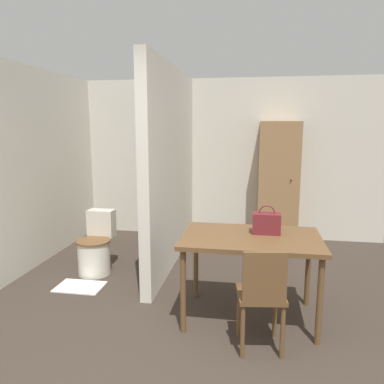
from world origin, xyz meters
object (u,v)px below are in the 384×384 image
Objects in this scene: wooden_chair at (262,294)px; toilet at (96,248)px; dining_table at (251,245)px; wooden_cabinet at (278,184)px; handbag at (266,223)px.

wooden_chair is 2.39m from toilet.
wooden_cabinet is at bearing 81.22° from dining_table.
toilet is at bearing 160.72° from handbag.
dining_table is at bearing -139.96° from handbag.
handbag reaches higher than toilet.
handbag is (2.01, -0.70, 0.59)m from toilet.
dining_table is 2.09m from toilet.
toilet is 2.21m from handbag.
handbag is (0.04, 0.64, 0.41)m from wooden_chair.
handbag is at bearing -95.85° from wooden_cabinet.
wooden_chair is 3.23× the size of handbag.
toilet is (-1.97, 1.34, -0.18)m from wooden_chair.
wooden_chair is 2.94m from wooden_cabinet.
dining_table is 2.41m from wooden_cabinet.
dining_table is 1.69× the size of toilet.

